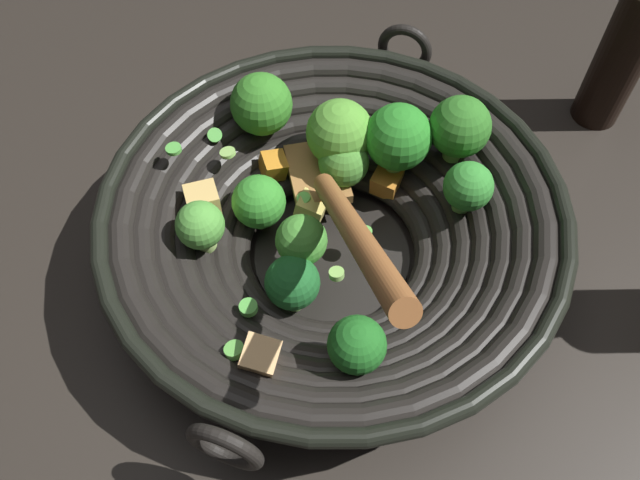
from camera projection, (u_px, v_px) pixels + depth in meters
name	position (u px, v px, depth m)	size (l,w,h in m)	color
ground_plane	(332.00, 260.00, 0.58)	(4.00, 4.00, 0.00)	#28231E
wok	(333.00, 220.00, 0.53)	(0.42, 0.38, 0.21)	black
soy_sauce_bottle	(624.00, 52.00, 0.61)	(0.05, 0.05, 0.20)	black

